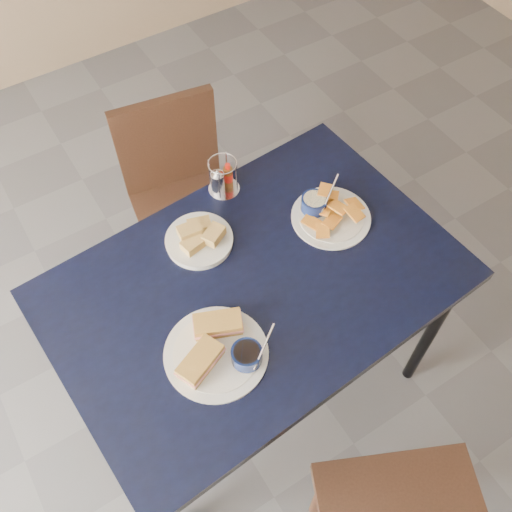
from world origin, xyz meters
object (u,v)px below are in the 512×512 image
dining_table (255,292)px  bread_basket (199,239)px  sandwich_plate (219,349)px  chair_far (176,186)px  plantain_plate (326,212)px  condiment_caddy (222,179)px

dining_table → bread_basket: 0.25m
sandwich_plate → dining_table: bearing=34.8°
dining_table → chair_far: (0.05, 0.70, -0.19)m
chair_far → plantain_plate: (0.29, -0.60, 0.27)m
dining_table → chair_far: bearing=85.7°
condiment_caddy → bread_basket: bearing=-138.5°
dining_table → bread_basket: size_ratio=6.09×
bread_basket → dining_table: bearing=-71.8°
sandwich_plate → condiment_caddy: (0.32, 0.53, 0.03)m
plantain_plate → condiment_caddy: (-0.24, 0.28, 0.04)m
chair_far → sandwich_plate: sandwich_plate is taller
dining_table → chair_far: 0.73m
bread_basket → sandwich_plate: bearing=-110.8°
condiment_caddy → sandwich_plate: bearing=-121.1°
sandwich_plate → condiment_caddy: condiment_caddy is taller
chair_far → condiment_caddy: 0.45m
dining_table → chair_far: size_ratio=1.54×
sandwich_plate → condiment_caddy: size_ratio=2.33×
plantain_plate → condiment_caddy: size_ratio=1.98×
sandwich_plate → plantain_plate: bearing=23.9°
chair_far → dining_table: bearing=-94.3°
chair_far → bread_basket: size_ratio=3.95×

